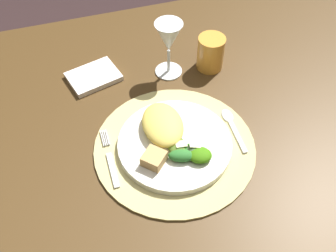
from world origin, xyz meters
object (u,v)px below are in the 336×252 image
(dinner_plate, at_px, (175,144))
(wine_glass, at_px, (169,39))
(amber_tumbler, at_px, (211,53))
(napkin, at_px, (94,77))
(fork, at_px, (110,161))
(spoon, at_px, (231,123))
(dining_table, at_px, (190,144))

(dinner_plate, distance_m, wine_glass, 0.27)
(amber_tumbler, bearing_deg, napkin, 171.76)
(fork, xyz_separation_m, napkin, (0.01, 0.27, -0.00))
(fork, relative_size, amber_tumbler, 1.72)
(dinner_plate, bearing_deg, napkin, 115.31)
(fork, height_order, spoon, spoon)
(dinner_plate, bearing_deg, fork, 178.71)
(napkin, bearing_deg, fork, -92.88)
(dinner_plate, distance_m, napkin, 0.31)
(fork, height_order, wine_glass, wine_glass)
(fork, distance_m, wine_glass, 0.33)
(dinner_plate, bearing_deg, wine_glass, 75.76)
(amber_tumbler, bearing_deg, dining_table, -124.99)
(dining_table, height_order, wine_glass, wine_glass)
(dinner_plate, xyz_separation_m, wine_glass, (0.06, 0.24, 0.09))
(wine_glass, height_order, amber_tumbler, wine_glass)
(dining_table, distance_m, amber_tumbler, 0.24)
(dinner_plate, height_order, wine_glass, wine_glass)
(dinner_plate, height_order, amber_tumbler, amber_tumbler)
(spoon, height_order, wine_glass, wine_glass)
(dinner_plate, xyz_separation_m, fork, (-0.14, 0.00, -0.01))
(dining_table, xyz_separation_m, fork, (-0.22, -0.09, 0.14))
(dining_table, distance_m, spoon, 0.17)
(wine_glass, bearing_deg, spoon, -69.17)
(dining_table, xyz_separation_m, napkin, (-0.21, 0.18, 0.14))
(dining_table, bearing_deg, napkin, 138.79)
(wine_glass, bearing_deg, dinner_plate, -104.24)
(spoon, xyz_separation_m, amber_tumbler, (0.03, 0.21, 0.04))
(napkin, distance_m, amber_tumbler, 0.31)
(dinner_plate, xyz_separation_m, spoon, (0.15, 0.02, -0.01))
(spoon, distance_m, napkin, 0.37)
(wine_glass, bearing_deg, amber_tumbler, -6.06)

